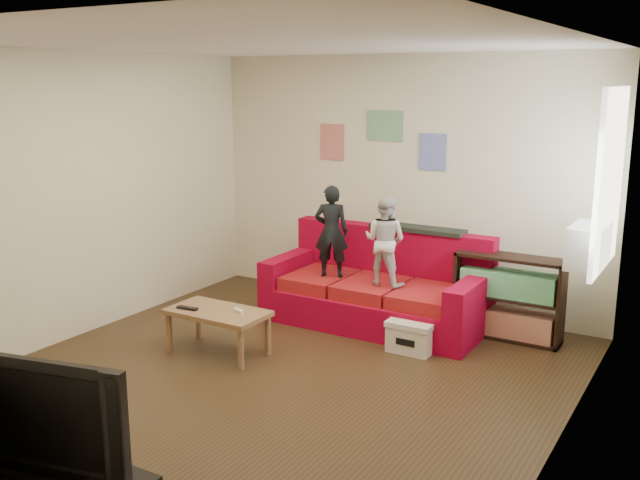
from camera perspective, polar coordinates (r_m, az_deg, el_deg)
The scene contains 16 objects.
room_shell at distance 5.56m, azimuth -4.23°, elevation 1.46°, with size 4.52×5.02×2.72m.
sofa at distance 7.30m, azimuth 4.68°, elevation -4.11°, with size 2.20×1.01×0.97m.
child_a at distance 7.20m, azimuth 0.92°, elevation 0.70°, with size 0.34×0.23×0.94m, color black.
child_b at distance 6.94m, azimuth 5.21°, elevation -0.05°, with size 0.43×0.34×0.89m, color beige.
coffee_table at distance 6.52m, azimuth -8.18°, elevation -6.06°, with size 0.91×0.50×0.41m.
remote at distance 6.56m, azimuth -10.56°, elevation -5.38°, with size 0.20×0.05×0.02m, color black.
game_controller at distance 6.41m, azimuth -6.52°, elevation -5.65°, with size 0.13×0.04×0.03m, color silver.
bookshelf at distance 7.06m, azimuth 14.82°, elevation -4.78°, with size 1.01×0.30×0.81m.
window at distance 6.23m, azimuth 22.15°, elevation 4.47°, with size 0.04×1.08×1.48m, color white.
ac_unit at distance 6.35m, azimuth 20.66°, elevation -0.42°, with size 0.28×0.55×0.35m, color #B7B2A3.
artwork_left at distance 8.04m, azimuth 0.96°, elevation 7.84°, with size 0.30×0.01×0.40m, color #D87266.
artwork_center at distance 7.72m, azimuth 5.20°, elevation 9.08°, with size 0.42×0.01×0.32m, color #72B27F.
artwork_right at distance 7.52m, azimuth 8.97°, elevation 6.97°, with size 0.30×0.01×0.38m, color #727FCC.
file_box at distance 6.62m, azimuth 7.38°, elevation -7.58°, with size 0.42×0.32×0.29m.
television at distance 4.07m, azimuth -20.97°, elevation -12.43°, with size 1.10×0.15×0.64m, color black.
tissue at distance 6.95m, azimuth 4.28°, elevation -7.38°, with size 0.10×0.10×0.10m, color beige.
Camera 1 is at (3.14, -4.46, 2.43)m, focal length 40.00 mm.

